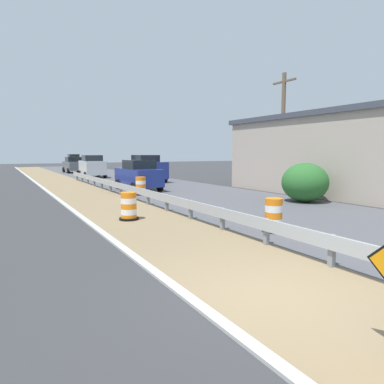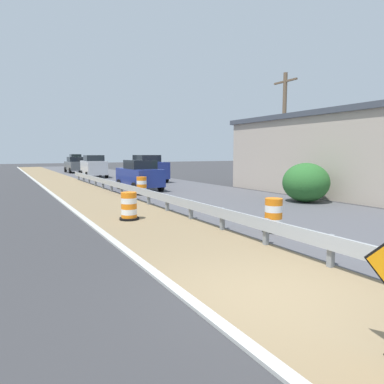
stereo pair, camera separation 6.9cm
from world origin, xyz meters
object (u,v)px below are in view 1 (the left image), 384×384
object	(u,v)px
car_lead_far_lane	(92,166)
traffic_barrel_mid	(141,187)
car_lead_near_lane	(73,165)
car_trailing_far_lane	(138,175)
traffic_barrel_close	(129,207)
car_trailing_near_lane	(146,168)
car_mid_far_lane	(74,161)
utility_pole_near	(283,131)
traffic_barrel_nearest	(273,217)

from	to	relation	value
car_lead_far_lane	traffic_barrel_mid	bearing A→B (deg)	178.30
car_lead_near_lane	car_trailing_far_lane	xyz separation A→B (m)	(-0.15, -22.39, 0.02)
traffic_barrel_close	car_trailing_near_lane	xyz separation A→B (m)	(6.79, 14.98, 0.66)
car_lead_far_lane	car_trailing_far_lane	bearing A→B (deg)	-178.87
traffic_barrel_close	car_lead_far_lane	bearing A→B (deg)	79.66
car_mid_far_lane	utility_pole_near	bearing A→B (deg)	7.66
traffic_barrel_nearest	traffic_barrel_close	world-z (taller)	traffic_barrel_nearest
traffic_barrel_close	traffic_barrel_mid	world-z (taller)	traffic_barrel_mid
traffic_barrel_close	car_trailing_near_lane	size ratio (longest dim) A/B	0.22
car_lead_near_lane	utility_pole_near	distance (m)	28.87
car_lead_near_lane	car_trailing_far_lane	distance (m)	22.39
traffic_barrel_nearest	utility_pole_near	world-z (taller)	utility_pole_near
traffic_barrel_mid	car_mid_far_lane	size ratio (longest dim) A/B	0.22
traffic_barrel_close	car_lead_near_lane	world-z (taller)	car_lead_near_lane
car_trailing_far_lane	utility_pole_near	distance (m)	9.42
car_trailing_near_lane	traffic_barrel_mid	bearing A→B (deg)	-26.52
car_lead_near_lane	car_mid_far_lane	world-z (taller)	car_mid_far_lane
traffic_barrel_mid	car_trailing_near_lane	size ratio (longest dim) A/B	0.23
car_mid_far_lane	utility_pole_near	distance (m)	42.12
traffic_barrel_mid	car_mid_far_lane	xyz separation A→B (m)	(3.68, 38.81, 0.62)
car_mid_far_lane	car_trailing_far_lane	distance (m)	36.46
traffic_barrel_mid	utility_pole_near	xyz separation A→B (m)	(7.96, -3.02, 3.24)
car_lead_far_lane	car_lead_near_lane	bearing A→B (deg)	2.29
car_lead_near_lane	car_trailing_far_lane	world-z (taller)	car_trailing_far_lane
traffic_barrel_nearest	car_mid_far_lane	size ratio (longest dim) A/B	0.22
car_lead_near_lane	car_lead_far_lane	size ratio (longest dim) A/B	0.94
car_trailing_near_lane	utility_pole_near	distance (m)	12.36
traffic_barrel_mid	utility_pole_near	world-z (taller)	utility_pole_near
car_mid_far_lane	car_trailing_far_lane	bearing A→B (deg)	-2.71
traffic_barrel_mid	car_mid_far_lane	world-z (taller)	car_mid_far_lane
utility_pole_near	car_mid_far_lane	bearing A→B (deg)	95.85
car_mid_far_lane	car_trailing_far_lane	world-z (taller)	car_mid_far_lane
car_lead_far_lane	car_trailing_far_lane	size ratio (longest dim) A/B	1.02
car_trailing_near_lane	car_lead_far_lane	bearing A→B (deg)	-161.69
car_trailing_near_lane	utility_pole_near	world-z (taller)	utility_pole_near
traffic_barrel_close	car_lead_near_lane	xyz separation A→B (m)	(4.01, 31.54, 0.51)
traffic_barrel_close	utility_pole_near	bearing A→B (deg)	18.40
traffic_barrel_nearest	traffic_barrel_mid	xyz separation A→B (m)	(-0.15, 10.69, 0.00)
traffic_barrel_nearest	car_mid_far_lane	distance (m)	49.62
traffic_barrel_nearest	car_lead_near_lane	distance (m)	35.56
car_lead_far_lane	utility_pole_near	size ratio (longest dim) A/B	0.61
traffic_barrel_close	car_mid_far_lane	xyz separation A→B (m)	(6.74, 45.49, 0.64)
car_trailing_near_lane	car_lead_far_lane	size ratio (longest dim) A/B	1.05
car_trailing_near_lane	car_trailing_far_lane	bearing A→B (deg)	-28.93
car_mid_far_lane	car_trailing_near_lane	bearing A→B (deg)	1.92
traffic_barrel_nearest	car_lead_near_lane	xyz separation A→B (m)	(0.80, 35.54, 0.49)
traffic_barrel_close	car_lead_near_lane	distance (m)	31.80
traffic_barrel_nearest	car_lead_far_lane	xyz separation A→B (m)	(0.85, 26.26, 0.62)
traffic_barrel_close	traffic_barrel_nearest	bearing A→B (deg)	-51.30
traffic_barrel_nearest	traffic_barrel_close	xyz separation A→B (m)	(-3.21, 4.01, -0.02)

